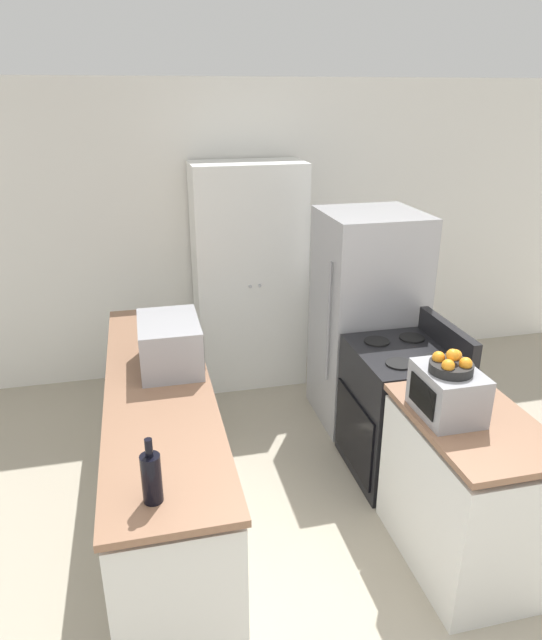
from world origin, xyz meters
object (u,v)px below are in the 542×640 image
object	(u,v)px
wine_bottle	(152,477)
fruit_bowl	(451,364)
stove	(400,411)
toaster_oven	(448,393)
microwave	(170,344)
pantry_cabinet	(249,277)
refrigerator	(366,319)

from	to	relation	value
wine_bottle	fruit_bowl	bearing A→B (deg)	11.96
stove	toaster_oven	distance (m)	0.98
stove	microwave	distance (m)	1.62
pantry_cabinet	refrigerator	xyz separation A→B (m)	(0.76, -0.86, -0.14)
toaster_oven	fruit_bowl	distance (m)	0.17
stove	fruit_bowl	size ratio (longest dim) A/B	4.90
refrigerator	wine_bottle	bearing A→B (deg)	-132.31
microwave	toaster_oven	xyz separation A→B (m)	(1.35, -0.90, -0.02)
pantry_cabinet	fruit_bowl	xyz separation A→B (m)	(0.56, -2.41, 0.24)
stove	refrigerator	distance (m)	0.85
refrigerator	fruit_bowl	xyz separation A→B (m)	(-0.20, -1.55, 0.38)
microwave	wine_bottle	size ratio (longest dim) A/B	1.72
refrigerator	microwave	xyz separation A→B (m)	(-1.54, -0.63, 0.23)
microwave	pantry_cabinet	bearing A→B (deg)	62.30
refrigerator	toaster_oven	xyz separation A→B (m)	(-0.19, -1.53, 0.21)
microwave	wine_bottle	world-z (taller)	microwave
refrigerator	toaster_oven	distance (m)	1.56
wine_bottle	toaster_oven	xyz separation A→B (m)	(1.51, 0.34, 0.01)
stove	microwave	world-z (taller)	microwave
stove	refrigerator	xyz separation A→B (m)	(0.04, 0.76, 0.37)
toaster_oven	fruit_bowl	world-z (taller)	fruit_bowl
stove	refrigerator	size ratio (longest dim) A/B	0.64
microwave	fruit_bowl	distance (m)	1.63
wine_bottle	toaster_oven	bearing A→B (deg)	12.52
fruit_bowl	microwave	bearing A→B (deg)	145.56
stove	pantry_cabinet	bearing A→B (deg)	113.97
pantry_cabinet	fruit_bowl	bearing A→B (deg)	-76.95
pantry_cabinet	toaster_oven	xyz separation A→B (m)	(0.57, -2.39, 0.07)
wine_bottle	microwave	bearing A→B (deg)	82.57
pantry_cabinet	refrigerator	world-z (taller)	pantry_cabinet
wine_bottle	toaster_oven	distance (m)	1.55
refrigerator	wine_bottle	world-z (taller)	refrigerator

